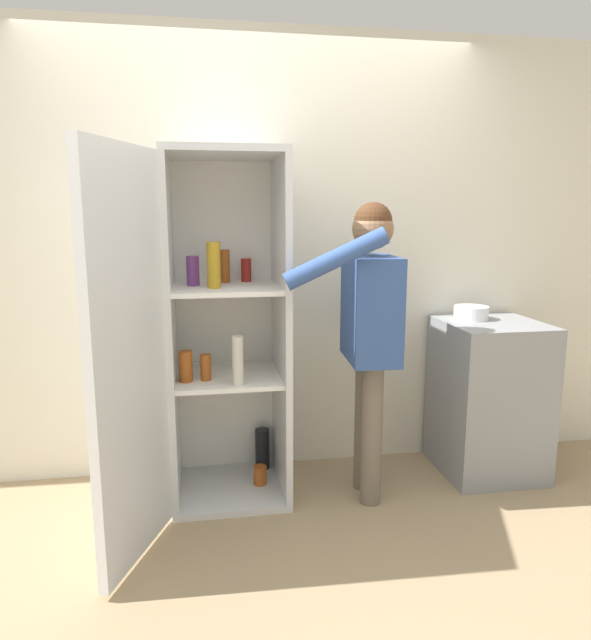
{
  "coord_description": "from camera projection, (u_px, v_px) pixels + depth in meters",
  "views": [
    {
      "loc": [
        -0.34,
        -2.36,
        1.54
      ],
      "look_at": [
        0.17,
        0.63,
        0.96
      ],
      "focal_mm": 32.0,
      "sensor_mm": 36.0,
      "label": 1
    }
  ],
  "objects": [
    {
      "name": "counter",
      "position": [
        488.0,
        397.0,
        3.38
      ],
      "size": [
        0.55,
        0.58,
        0.91
      ],
      "color": "gray",
      "rests_on": "ground_plane"
    },
    {
      "name": "wall_back",
      "position": [
        257.0,
        258.0,
        3.34
      ],
      "size": [
        7.0,
        0.06,
        2.55
      ],
      "color": "silver",
      "rests_on": "ground_plane"
    },
    {
      "name": "person",
      "position": [
        369.0,
        317.0,
        2.97
      ],
      "size": [
        0.64,
        0.57,
        1.59
      ],
      "color": "#726656",
      "rests_on": "ground_plane"
    },
    {
      "name": "ground_plane",
      "position": [
        282.0,
        551.0,
        2.62
      ],
      "size": [
        12.0,
        12.0,
        0.0
      ],
      "primitive_type": "plane",
      "color": "tan"
    },
    {
      "name": "bowl",
      "position": [
        471.0,
        313.0,
        3.37
      ],
      "size": [
        0.2,
        0.2,
        0.08
      ],
      "color": "white",
      "rests_on": "counter"
    },
    {
      "name": "refrigerator",
      "position": [
        208.0,
        335.0,
        2.93
      ],
      "size": [
        0.88,
        1.17,
        1.85
      ],
      "color": "silver",
      "rests_on": "ground_plane"
    }
  ]
}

